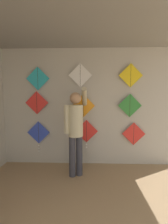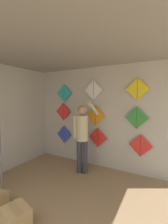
{
  "view_description": "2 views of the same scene",
  "coord_description": "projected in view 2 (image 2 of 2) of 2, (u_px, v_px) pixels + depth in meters",
  "views": [
    {
      "loc": [
        0.12,
        0.35,
        1.67
      ],
      "look_at": [
        0.01,
        3.66,
        1.33
      ],
      "focal_mm": 24.0,
      "sensor_mm": 36.0,
      "label": 1
    },
    {
      "loc": [
        1.7,
        0.1,
        1.93
      ],
      "look_at": [
        -0.26,
        3.66,
        1.56
      ],
      "focal_mm": 24.0,
      "sensor_mm": 36.0,
      "label": 2
    }
  ],
  "objects": [
    {
      "name": "kite_2",
      "position": [
        140.0,
        146.0,
        3.66
      ],
      "size": [
        0.55,
        0.01,
        0.55
      ],
      "color": "red"
    },
    {
      "name": "kite_5",
      "position": [
        137.0,
        118.0,
        3.66
      ],
      "size": [
        0.55,
        0.01,
        0.55
      ],
      "color": "#338C38"
    },
    {
      "name": "kite_7",
      "position": [
        93.0,
        90.0,
        4.15
      ],
      "size": [
        0.55,
        0.01,
        0.55
      ],
      "color": "white"
    },
    {
      "name": "cardboard_box",
      "position": [
        16.0,
        220.0,
        2.16
      ],
      "size": [
        0.46,
        0.42,
        0.37
      ],
      "rotation": [
        0.0,
        0.0,
        -0.26
      ],
      "color": "tan",
      "rests_on": "ground"
    },
    {
      "name": "shopkeeper",
      "position": [
        82.0,
        133.0,
        3.83
      ],
      "size": [
        0.45,
        0.71,
        1.87
      ],
      "rotation": [
        0.0,
        0.0,
        0.34
      ],
      "color": "#383842",
      "rests_on": "ground"
    },
    {
      "name": "kite_1",
      "position": [
        98.0,
        138.0,
        4.2
      ],
      "size": [
        0.55,
        0.04,
        0.69
      ],
      "color": "red"
    },
    {
      "name": "ceiling_slab",
      "position": [
        47.0,
        42.0,
        2.37
      ],
      "size": [
        4.76,
        4.76,
        0.04
      ],
      "primitive_type": "cube",
      "color": "gray"
    },
    {
      "name": "kite_6",
      "position": [
        64.0,
        93.0,
        4.64
      ],
      "size": [
        0.55,
        0.01,
        0.55
      ],
      "color": "#28B2C6"
    },
    {
      "name": "kite_8",
      "position": [
        137.0,
        89.0,
        3.6
      ],
      "size": [
        0.55,
        0.01,
        0.55
      ],
      "color": "yellow"
    },
    {
      "name": "kite_3",
      "position": [
        63.0,
        112.0,
        4.71
      ],
      "size": [
        0.55,
        0.01,
        0.55
      ],
      "color": "red"
    },
    {
      "name": "back_panel",
      "position": [
        97.0,
        117.0,
        4.26
      ],
      "size": [
        4.76,
        0.06,
        2.8
      ],
      "primitive_type": "cube",
      "color": "#BCB7AD",
      "rests_on": "ground"
    },
    {
      "name": "kite_4",
      "position": [
        96.0,
        116.0,
        4.18
      ],
      "size": [
        0.55,
        0.01,
        0.55
      ],
      "color": "orange"
    },
    {
      "name": "kite_0",
      "position": [
        64.0,
        135.0,
        4.77
      ],
      "size": [
        0.55,
        0.04,
        0.76
      ],
      "color": "blue"
    }
  ]
}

